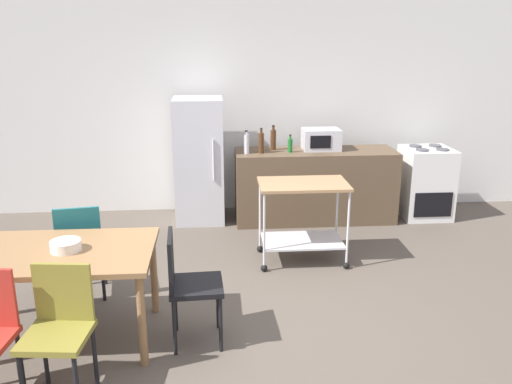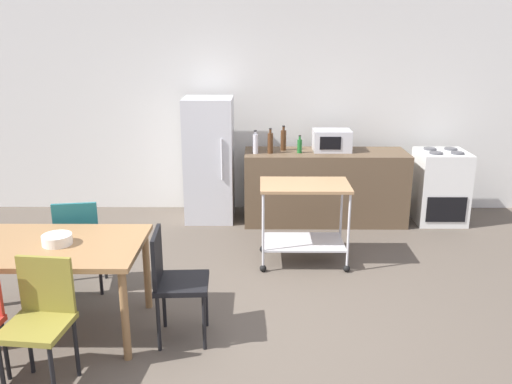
# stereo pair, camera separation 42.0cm
# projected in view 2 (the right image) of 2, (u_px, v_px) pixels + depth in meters

# --- Properties ---
(ground_plane) EXTENTS (12.00, 12.00, 0.00)m
(ground_plane) POSITION_uv_depth(u_px,v_px,m) (249.00, 328.00, 4.36)
(ground_plane) COLOR brown
(back_wall) EXTENTS (8.40, 0.12, 2.90)m
(back_wall) POSITION_uv_depth(u_px,v_px,m) (253.00, 101.00, 7.01)
(back_wall) COLOR silver
(back_wall) RESTS_ON ground_plane
(kitchen_counter) EXTENTS (2.00, 0.64, 0.90)m
(kitchen_counter) POSITION_uv_depth(u_px,v_px,m) (325.00, 187.00, 6.72)
(kitchen_counter) COLOR brown
(kitchen_counter) RESTS_ON ground_plane
(dining_table) EXTENTS (1.50, 0.90, 0.75)m
(dining_table) POSITION_uv_depth(u_px,v_px,m) (45.00, 254.00, 4.14)
(dining_table) COLOR olive
(dining_table) RESTS_ON ground_plane
(chair_black) EXTENTS (0.42, 0.42, 0.89)m
(chair_black) POSITION_uv_depth(u_px,v_px,m) (173.00, 278.00, 4.08)
(chair_black) COLOR black
(chair_black) RESTS_ON ground_plane
(chair_teal) EXTENTS (0.46, 0.46, 0.89)m
(chair_teal) POSITION_uv_depth(u_px,v_px,m) (80.00, 239.00, 4.85)
(chair_teal) COLOR #1E666B
(chair_teal) RESTS_ON ground_plane
(chair_olive) EXTENTS (0.44, 0.44, 0.89)m
(chair_olive) POSITION_uv_depth(u_px,v_px,m) (40.00, 316.00, 3.53)
(chair_olive) COLOR olive
(chair_olive) RESTS_ON ground_plane
(stove_oven) EXTENTS (0.60, 0.61, 0.92)m
(stove_oven) POSITION_uv_depth(u_px,v_px,m) (440.00, 187.00, 6.72)
(stove_oven) COLOR white
(stove_oven) RESTS_ON ground_plane
(refrigerator) EXTENTS (0.60, 0.63, 1.55)m
(refrigerator) POSITION_uv_depth(u_px,v_px,m) (209.00, 160.00, 6.73)
(refrigerator) COLOR silver
(refrigerator) RESTS_ON ground_plane
(kitchen_cart) EXTENTS (0.91, 0.57, 0.85)m
(kitchen_cart) POSITION_uv_depth(u_px,v_px,m) (304.00, 210.00, 5.46)
(kitchen_cart) COLOR #A37A51
(kitchen_cart) RESTS_ON ground_plane
(bottle_soda) EXTENTS (0.07, 0.07, 0.28)m
(bottle_soda) POSITION_uv_depth(u_px,v_px,m) (255.00, 143.00, 6.46)
(bottle_soda) COLOR silver
(bottle_soda) RESTS_ON kitchen_counter
(bottle_wine) EXTENTS (0.07, 0.07, 0.31)m
(bottle_wine) POSITION_uv_depth(u_px,v_px,m) (270.00, 143.00, 6.47)
(bottle_wine) COLOR #4C2D19
(bottle_wine) RESTS_ON kitchen_counter
(bottle_sesame_oil) EXTENTS (0.07, 0.07, 0.31)m
(bottle_sesame_oil) POSITION_uv_depth(u_px,v_px,m) (283.00, 140.00, 6.64)
(bottle_sesame_oil) COLOR #4C2D19
(bottle_sesame_oil) RESTS_ON kitchen_counter
(bottle_olive_oil) EXTENTS (0.06, 0.06, 0.22)m
(bottle_olive_oil) POSITION_uv_depth(u_px,v_px,m) (300.00, 146.00, 6.51)
(bottle_olive_oil) COLOR #1E6628
(bottle_olive_oil) RESTS_ON kitchen_counter
(microwave) EXTENTS (0.46, 0.35, 0.26)m
(microwave) POSITION_uv_depth(u_px,v_px,m) (332.00, 140.00, 6.61)
(microwave) COLOR silver
(microwave) RESTS_ON kitchen_counter
(fruit_bowl) EXTENTS (0.23, 0.23, 0.08)m
(fruit_bowl) POSITION_uv_depth(u_px,v_px,m) (57.00, 240.00, 4.10)
(fruit_bowl) COLOR white
(fruit_bowl) RESTS_ON dining_table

